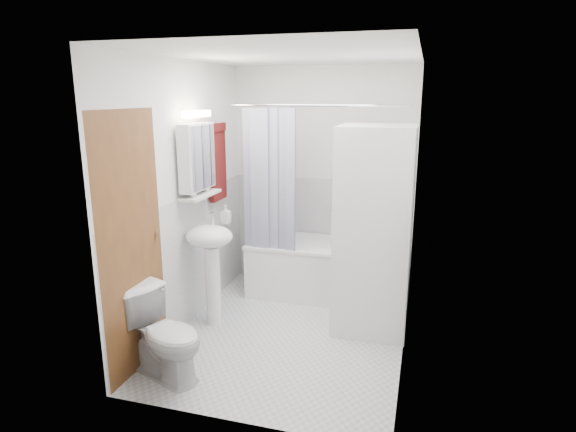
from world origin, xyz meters
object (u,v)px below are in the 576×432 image
(washer_dryer, at_px, (373,230))
(bathtub, at_px, (321,266))
(toilet, at_px, (165,335))
(sink, at_px, (210,252))

(washer_dryer, bearing_deg, bathtub, 134.22)
(bathtub, xyz_separation_m, washer_dryer, (0.60, -0.60, 0.61))
(toilet, bearing_deg, washer_dryer, -26.66)
(sink, height_order, washer_dryer, washer_dryer)
(sink, distance_m, toilet, 0.98)
(bathtub, height_order, toilet, toilet)
(washer_dryer, height_order, toilet, washer_dryer)
(bathtub, distance_m, sink, 1.32)
(sink, height_order, toilet, sink)
(sink, bearing_deg, toilet, -87.87)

